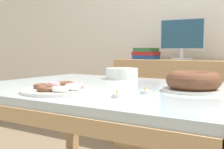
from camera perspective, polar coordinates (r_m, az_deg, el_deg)
wall_back at (r=3.20m, az=17.29°, el=10.66°), size 8.00×0.10×2.60m
dining_table at (r=1.63m, az=0.37°, el=-5.30°), size 1.51×1.09×0.76m
sideboard at (r=2.94m, az=15.30°, el=-5.80°), size 1.52×0.44×0.86m
computer_monitor at (r=2.95m, az=12.67°, el=6.34°), size 0.42×0.20×0.38m
book_stack at (r=3.09m, az=6.24°, el=3.82°), size 0.24×0.19×0.11m
cake_chocolate_round at (r=1.49m, az=14.66°, el=-1.29°), size 0.28×0.28×0.09m
pastry_platter at (r=1.44m, az=-9.49°, el=-2.63°), size 0.35×0.35×0.04m
plate_stack at (r=2.03m, az=1.82°, el=0.19°), size 0.21×0.21×0.07m
tealight_near_front at (r=1.37m, az=6.09°, el=-3.09°), size 0.04×0.04×0.04m
tealight_left_edge at (r=1.26m, az=0.90°, el=-3.79°), size 0.04×0.04×0.04m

